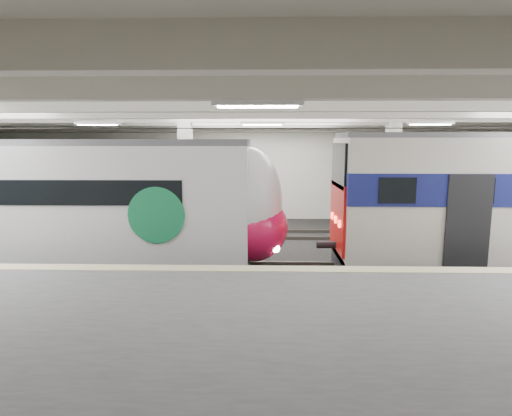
{
  "coord_description": "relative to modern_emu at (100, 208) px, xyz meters",
  "views": [
    {
      "loc": [
        0.16,
        -13.67,
        4.28
      ],
      "look_at": [
        -0.21,
        1.0,
        2.0
      ],
      "focal_mm": 30.0,
      "sensor_mm": 36.0,
      "label": 1
    }
  ],
  "objects": [
    {
      "name": "far_train",
      "position": [
        -2.7,
        5.5,
        0.02
      ],
      "size": [
        13.08,
        3.24,
        4.18
      ],
      "rotation": [
        0.0,
        0.0,
        0.05
      ],
      "color": "silver",
      "rests_on": "ground"
    },
    {
      "name": "station_hall",
      "position": [
        5.31,
        -1.74,
        1.1
      ],
      "size": [
        36.0,
        24.0,
        5.75
      ],
      "color": "black",
      "rests_on": "ground"
    },
    {
      "name": "modern_emu",
      "position": [
        0.0,
        0.0,
        0.0
      ],
      "size": [
        13.44,
        2.78,
        4.35
      ],
      "color": "silver",
      "rests_on": "ground"
    }
  ]
}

